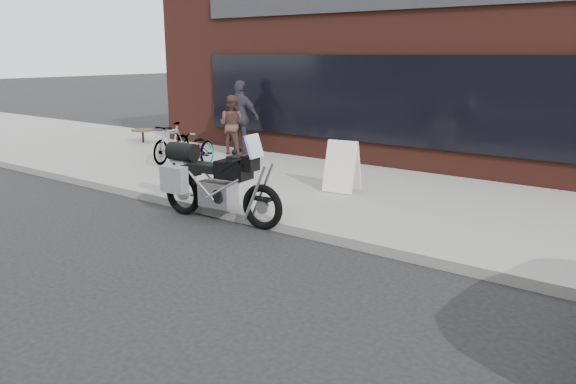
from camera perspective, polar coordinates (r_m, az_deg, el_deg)
The scene contains 10 objects.
ground at distance 5.70m, azimuth -19.60°, elevation -15.49°, with size 120.00×120.00×0.00m, color black.
near_sidewalk at distance 10.86m, azimuth 12.47°, elevation -0.56°, with size 44.00×6.00×0.15m, color gray.
storefront at distance 17.76m, azimuth 16.45°, elevation 11.80°, with size 14.00×10.07×4.50m.
motorcycle at distance 9.36m, azimuth -7.74°, elevation 0.99°, with size 2.40×0.91×1.51m.
bicycle_front at distance 12.84m, azimuth -9.48°, elevation 4.22°, with size 0.61×1.75×0.92m, color gray.
bicycle_rear at distance 13.98m, azimuth -11.72°, elevation 4.95°, with size 0.44×1.57×0.94m, color gray.
sandwich_sign at distance 10.79m, azimuth 5.56°, elevation 2.67°, with size 0.68×0.64×0.97m.
cafe_table at distance 17.32m, azimuth -14.55°, elevation 6.07°, with size 0.67×0.67×0.38m.
cafe_patron_left at distance 14.79m, azimuth -5.67°, elevation 6.81°, with size 0.75×0.58×1.54m, color #52342C.
cafe_patron_right at distance 14.81m, azimuth -4.80°, elevation 7.57°, with size 1.12×0.47×1.91m, color #363341.
Camera 1 is at (4.27, -2.63, 2.72)m, focal length 35.00 mm.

